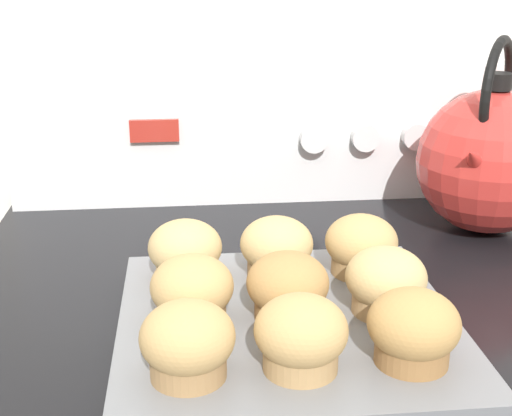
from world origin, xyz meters
TOP-DOWN VIEW (x-y plane):
  - control_panel at (0.00, 0.66)m, footprint 0.72×0.07m
  - muffin_pan at (-0.03, 0.26)m, footprint 0.30×0.30m
  - muffin_r0_c0 at (-0.12, 0.17)m, footprint 0.07×0.07m
  - muffin_r0_c1 at (-0.04, 0.17)m, footprint 0.07×0.07m
  - muffin_r0_c2 at (0.05, 0.17)m, footprint 0.07×0.07m
  - muffin_r1_c0 at (-0.12, 0.26)m, footprint 0.07×0.07m
  - muffin_r1_c1 at (-0.04, 0.26)m, footprint 0.07×0.07m
  - muffin_r1_c2 at (0.05, 0.26)m, footprint 0.07×0.07m
  - muffin_r2_c0 at (-0.12, 0.35)m, footprint 0.07×0.07m
  - muffin_r2_c1 at (-0.03, 0.35)m, footprint 0.07×0.07m
  - muffin_r2_c2 at (0.05, 0.35)m, footprint 0.07×0.07m
  - tea_kettle at (0.25, 0.51)m, footprint 0.18×0.20m

SIDE VIEW (x-z plane):
  - muffin_pan at x=-0.03m, z-range 0.92..0.94m
  - muffin_r0_c0 at x=-0.12m, z-range 0.94..1.00m
  - muffin_r0_c1 at x=-0.04m, z-range 0.94..1.00m
  - muffin_r0_c2 at x=0.05m, z-range 0.94..1.00m
  - muffin_r1_c0 at x=-0.12m, z-range 0.94..1.00m
  - muffin_r1_c1 at x=-0.04m, z-range 0.94..1.00m
  - muffin_r1_c2 at x=0.05m, z-range 0.94..1.00m
  - muffin_r2_c0 at x=-0.12m, z-range 0.94..1.00m
  - muffin_r2_c1 at x=-0.03m, z-range 0.94..1.00m
  - muffin_r2_c2 at x=0.05m, z-range 0.94..1.00m
  - tea_kettle at x=0.25m, z-range 0.89..1.13m
  - control_panel at x=0.00m, z-range 0.92..1.11m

